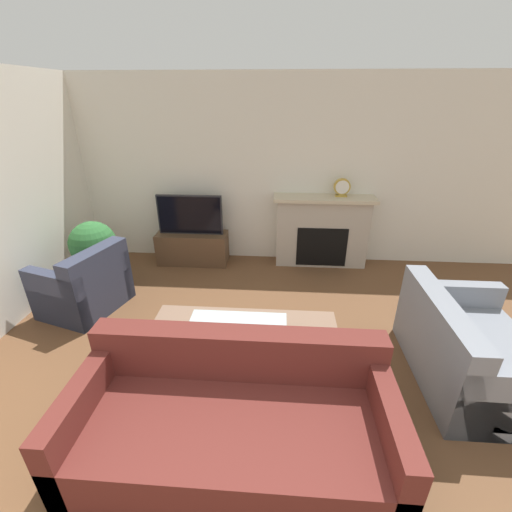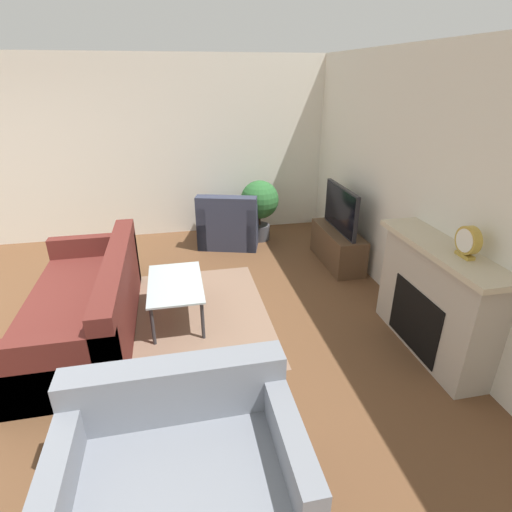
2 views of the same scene
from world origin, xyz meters
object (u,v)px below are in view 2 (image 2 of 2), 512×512
Objects in this scene: tv at (341,209)px; coffee_table at (175,286)px; potted_plant at (260,203)px; mantel_clock at (468,241)px; couch_loveseat at (182,474)px; armchair_by_window at (229,225)px; couch_sectional at (87,308)px.

coffee_table is (0.96, -2.21, -0.40)m from tv.
mantel_clock is (3.28, 0.98, 0.61)m from potted_plant.
tv reaches higher than couch_loveseat.
armchair_by_window is (-0.98, -1.36, -0.48)m from tv.
tv is at bearing -177.07° from mantel_clock.
couch_sectional and couch_loveseat have the same top height.
couch_loveseat reaches higher than coffee_table.
mantel_clock is (-0.88, 2.34, 0.92)m from couch_loveseat.
tv is at bearing 108.70° from couch_sectional.
armchair_by_window is (-2.03, 1.74, 0.02)m from couch_sectional.
tv is 1.74m from armchair_by_window.
couch_loveseat is 2.13m from coffee_table.
coffee_table is at bearing -118.19° from mantel_clock.
coffee_table is (-2.12, 0.02, 0.10)m from couch_loveseat.
couch_sectional is at bearing -71.30° from tv.
mantel_clock is at bearing 2.93° from tv.
couch_sectional is 8.40× the size of mantel_clock.
potted_plant reaches higher than coffee_table.
tv is at bearing 113.48° from coffee_table.
potted_plant is at bearing 133.59° from couch_sectional.
couch_loveseat is 4.16m from armchair_by_window.
potted_plant is (-4.16, 1.36, 0.31)m from couch_loveseat.
armchair_by_window is 1.12× the size of potted_plant.
couch_loveseat is 5.23× the size of mantel_clock.
couch_loveseat is (3.08, -2.23, -0.49)m from tv.
potted_plant is at bearing -163.37° from mantel_clock.
couch_sectional is 2.33× the size of potted_plant.
mantel_clock is at bearing 61.81° from coffee_table.
mantel_clock is at bearing 16.63° from potted_plant.
tv is 0.92× the size of armchair_by_window.
tv is 1.04× the size of coffee_table.
mantel_clock is at bearing 131.22° from armchair_by_window.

